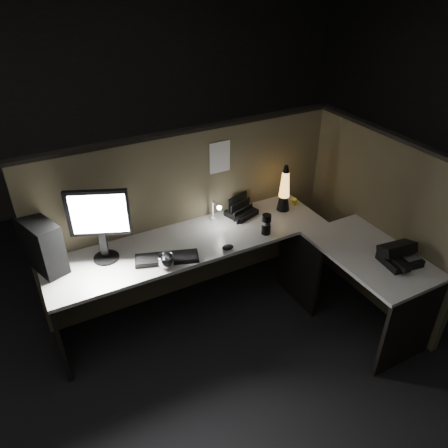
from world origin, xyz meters
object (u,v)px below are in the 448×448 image
pc_tower (42,245)px  desk_phone (399,255)px  monitor (99,219)px  lava_lamp (284,192)px  keyboard (167,258)px

pc_tower → desk_phone: pc_tower is taller
pc_tower → monitor: (0.41, -0.09, 0.15)m
pc_tower → monitor: bearing=-31.6°
pc_tower → lava_lamp: (2.00, -0.12, -0.02)m
lava_lamp → pc_tower: bearing=176.7°
monitor → keyboard: size_ratio=1.21×
monitor → keyboard: (0.40, -0.24, -0.33)m
pc_tower → desk_phone: bearing=-46.0°
keyboard → lava_lamp: (1.19, 0.21, 0.17)m
pc_tower → lava_lamp: bearing=-22.7°
keyboard → lava_lamp: 1.22m
desk_phone → monitor: bearing=157.7°
desk_phone → lava_lamp: bearing=113.7°
keyboard → desk_phone: 1.72m
pc_tower → desk_phone: size_ratio=1.32×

